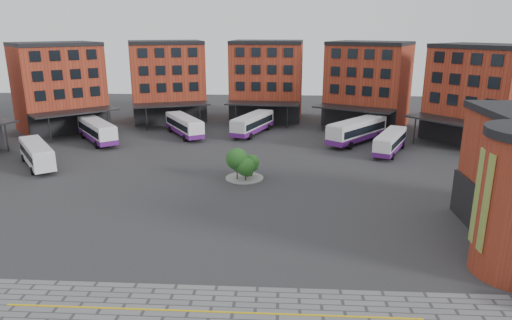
# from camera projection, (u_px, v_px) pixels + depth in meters

# --- Properties ---
(ground) EXTENTS (160.00, 160.00, 0.00)m
(ground) POSITION_uv_depth(u_px,v_px,m) (212.00, 220.00, 41.78)
(ground) COLOR #28282B
(ground) RESTS_ON ground
(yellow_line) EXTENTS (26.00, 0.15, 0.02)m
(yellow_line) POSITION_uv_depth(u_px,v_px,m) (210.00, 312.00, 28.24)
(yellow_line) COLOR gold
(yellow_line) RESTS_ON paving_zone
(main_building) EXTENTS (94.14, 42.48, 14.60)m
(main_building) POSITION_uv_depth(u_px,v_px,m) (217.00, 87.00, 76.66)
(main_building) COLOR maroon
(main_building) RESTS_ON ground
(tree_island) EXTENTS (4.40, 4.40, 3.78)m
(tree_island) POSITION_uv_depth(u_px,v_px,m) (243.00, 164.00, 52.13)
(tree_island) COLOR gray
(tree_island) RESTS_ON ground
(bus_a) EXTENTS (8.42, 9.90, 3.01)m
(bus_a) POSITION_uv_depth(u_px,v_px,m) (37.00, 153.00, 57.27)
(bus_a) COLOR silver
(bus_a) RESTS_ON ground
(bus_b) EXTENTS (9.32, 10.87, 3.30)m
(bus_b) POSITION_uv_depth(u_px,v_px,m) (97.00, 131.00, 69.46)
(bus_b) COLOR white
(bus_b) RESTS_ON ground
(bus_c) EXTENTS (8.12, 11.03, 3.19)m
(bus_c) POSITION_uv_depth(u_px,v_px,m) (184.00, 125.00, 73.49)
(bus_c) COLOR white
(bus_c) RESTS_ON ground
(bus_d) EXTENTS (6.60, 11.72, 3.25)m
(bus_d) POSITION_uv_depth(u_px,v_px,m) (253.00, 123.00, 74.73)
(bus_d) COLOR silver
(bus_d) RESTS_ON ground
(bus_e) EXTENTS (10.34, 11.45, 3.54)m
(bus_e) POSITION_uv_depth(u_px,v_px,m) (357.00, 130.00, 68.95)
(bus_e) COLOR silver
(bus_e) RESTS_ON ground
(bus_f) EXTENTS (6.59, 10.47, 2.94)m
(bus_f) POSITION_uv_depth(u_px,v_px,m) (390.00, 142.00, 63.53)
(bus_f) COLOR white
(bus_f) RESTS_ON ground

